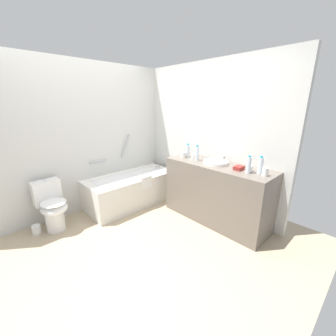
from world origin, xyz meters
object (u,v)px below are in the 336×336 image
(bathtub, at_px, (132,188))
(drinking_glass_1, at_px, (265,172))
(water_bottle_1, at_px, (249,165))
(water_bottle_0, at_px, (188,151))
(drinking_glass_0, at_px, (250,169))
(amenity_basket, at_px, (239,168))
(water_bottle_3, at_px, (197,153))
(drinking_glass_3, at_px, (193,157))
(toilet, at_px, (52,206))
(sink_faucet, at_px, (224,159))
(toilet_paper_roll, at_px, (36,229))
(sink_basin, at_px, (216,162))
(drinking_glass_2, at_px, (183,155))
(water_bottle_2, at_px, (260,166))

(bathtub, distance_m, drinking_glass_1, 2.23)
(bathtub, distance_m, water_bottle_1, 2.06)
(water_bottle_0, distance_m, drinking_glass_1, 1.28)
(drinking_glass_0, bearing_deg, amenity_basket, 101.76)
(bathtub, relative_size, water_bottle_3, 6.59)
(water_bottle_3, height_order, drinking_glass_3, water_bottle_3)
(amenity_basket, bearing_deg, bathtub, 108.72)
(water_bottle_0, xyz_separation_m, drinking_glass_0, (-0.00, -1.07, -0.06))
(toilet, distance_m, sink_faucet, 2.59)
(drinking_glass_3, xyz_separation_m, amenity_basket, (0.00, -0.79, -0.01))
(toilet, distance_m, water_bottle_1, 2.73)
(bathtub, xyz_separation_m, toilet_paper_roll, (-1.52, 0.12, -0.22))
(drinking_glass_1, height_order, drinking_glass_3, drinking_glass_1)
(sink_basin, bearing_deg, sink_faucet, 0.00)
(sink_basin, relative_size, toilet_paper_roll, 2.84)
(water_bottle_1, xyz_separation_m, drinking_glass_2, (-0.00, 1.11, -0.06))
(water_bottle_2, relative_size, drinking_glass_3, 3.01)
(water_bottle_0, distance_m, toilet_paper_roll, 2.49)
(drinking_glass_1, bearing_deg, sink_basin, 88.51)
(sink_basin, bearing_deg, water_bottle_1, -97.52)
(amenity_basket, bearing_deg, sink_faucet, 58.80)
(drinking_glass_1, bearing_deg, sink_faucet, 72.51)
(sink_basin, relative_size, water_bottle_0, 1.60)
(drinking_glass_2, xyz_separation_m, toilet_paper_roll, (-2.05, 0.87, -0.88))
(water_bottle_0, height_order, water_bottle_3, water_bottle_3)
(sink_faucet, height_order, water_bottle_1, water_bottle_1)
(toilet, relative_size, drinking_glass_3, 9.35)
(water_bottle_2, bearing_deg, water_bottle_3, 94.47)
(water_bottle_0, xyz_separation_m, drinking_glass_2, (-0.08, 0.02, -0.05))
(drinking_glass_3, bearing_deg, water_bottle_0, 76.75)
(drinking_glass_1, height_order, toilet_paper_roll, drinking_glass_1)
(sink_basin, distance_m, drinking_glass_1, 0.72)
(sink_faucet, bearing_deg, toilet, 146.22)
(drinking_glass_0, xyz_separation_m, amenity_basket, (-0.03, 0.14, -0.01))
(bathtub, xyz_separation_m, sink_faucet, (0.81, -1.33, 0.65))
(bathtub, bearing_deg, drinking_glass_1, -74.21)
(water_bottle_3, relative_size, drinking_glass_1, 2.30)
(drinking_glass_1, relative_size, toilet_paper_roll, 0.83)
(water_bottle_2, xyz_separation_m, toilet_paper_roll, (-2.13, 2.09, -0.94))
(sink_basin, distance_m, drinking_glass_3, 0.41)
(toilet, xyz_separation_m, sink_faucet, (2.10, -1.40, 0.58))
(toilet, distance_m, drinking_glass_1, 2.89)
(toilet, distance_m, drinking_glass_0, 2.76)
(drinking_glass_0, height_order, drinking_glass_3, drinking_glass_0)
(sink_faucet, xyz_separation_m, water_bottle_2, (-0.19, -0.64, 0.07))
(toilet, relative_size, drinking_glass_2, 7.21)
(sink_faucet, xyz_separation_m, toilet_paper_roll, (-2.33, 1.45, -0.87))
(drinking_glass_1, relative_size, drinking_glass_3, 1.37)
(drinking_glass_0, bearing_deg, bathtub, 108.22)
(bathtub, relative_size, toilet_paper_roll, 12.65)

